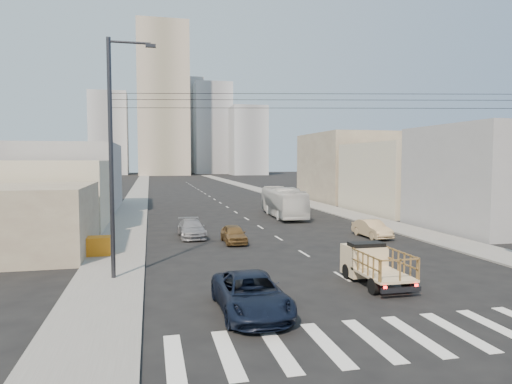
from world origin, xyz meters
name	(u,v)px	position (x,y,z in m)	size (l,w,h in m)	color
ground	(359,287)	(0.00, 0.00, 0.00)	(420.00, 420.00, 0.00)	black
sidewalk_left	(139,191)	(-11.75, 70.00, 0.06)	(3.50, 180.00, 0.12)	slate
sidewalk_right	(258,190)	(11.75, 70.00, 0.06)	(3.50, 180.00, 0.12)	slate
crosswalk	(437,333)	(0.02, -6.00, 0.01)	(18.59, 3.80, 0.01)	silver
lane_dashes	(212,198)	(0.00, 53.00, 0.01)	(0.15, 104.00, 0.01)	silver
flatbed_pickup	(374,262)	(0.92, 0.31, 1.09)	(1.95, 4.41, 1.90)	#D3B98D
navy_pickup	(251,294)	(-5.83, -2.43, 0.76)	(2.52, 5.47, 1.52)	black
city_bus	(283,202)	(4.18, 26.85, 1.57)	(2.63, 11.25, 3.13)	silver
sedan_brown	(234,234)	(-3.75, 12.77, 0.66)	(1.55, 3.85, 1.31)	brown
sedan_tan	(372,229)	(7.18, 12.63, 0.68)	(1.45, 4.15, 1.37)	tan
sedan_grey	(192,229)	(-6.53, 15.86, 0.69)	(1.93, 4.75, 1.38)	gray
streetlamp_left	(113,152)	(-11.39, 4.00, 6.44)	(2.36, 0.25, 12.00)	#2D2D33
overhead_wires	(349,101)	(0.00, 1.50, 8.97)	(23.01, 5.02, 0.72)	black
crate_stack	(96,246)	(-13.00, 9.99, 0.69)	(1.80, 1.20, 1.14)	orange
bldg_right_near	(491,178)	(19.00, 14.00, 4.50)	(10.00, 12.00, 9.00)	gray
bldg_right_mid	(407,178)	(19.50, 28.00, 4.00)	(11.00, 14.00, 8.00)	beige
bldg_right_far	(352,167)	(20.00, 44.00, 5.00)	(12.00, 16.00, 10.00)	gray
bldg_left_near	(16,220)	(-18.00, 12.00, 2.20)	(9.00, 10.00, 4.40)	gray
bldg_left_mid	(42,194)	(-19.00, 24.00, 3.00)	(11.00, 12.00, 6.00)	beige
bldg_left_far	(66,177)	(-19.50, 39.00, 4.00)	(12.00, 16.00, 8.00)	gray
high_rise_tower	(163,101)	(-4.00, 170.00, 30.00)	(20.00, 20.00, 60.00)	gray
midrise_ne	(213,129)	(18.00, 185.00, 20.00)	(16.00, 16.00, 40.00)	gray
midrise_nw	(109,134)	(-26.00, 180.00, 17.00)	(15.00, 15.00, 34.00)	gray
midrise_back	(183,126)	(6.00, 200.00, 22.00)	(18.00, 18.00, 44.00)	gray
midrise_east	(248,141)	(30.00, 165.00, 14.00)	(14.00, 14.00, 28.00)	gray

